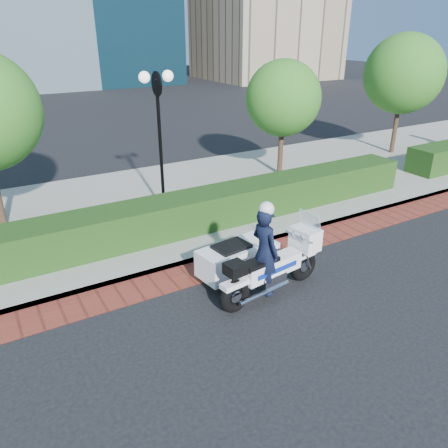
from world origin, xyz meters
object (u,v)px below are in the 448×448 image
tree_d (404,74)px  police_motorcycle (256,258)px  lamppost (159,121)px  tree_c (283,98)px

tree_d → police_motorcycle: size_ratio=1.84×
lamppost → tree_d: 12.09m
lamppost → tree_d: bearing=6.2°
lamppost → tree_c: bearing=13.3°
lamppost → tree_d: size_ratio=0.82×
lamppost → police_motorcycle: lamppost is taller
lamppost → tree_d: tree_d is taller
tree_c → police_motorcycle: size_ratio=1.54×
tree_c → tree_d: bearing=0.0°
lamppost → police_motorcycle: (0.08, -4.99, -2.18)m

